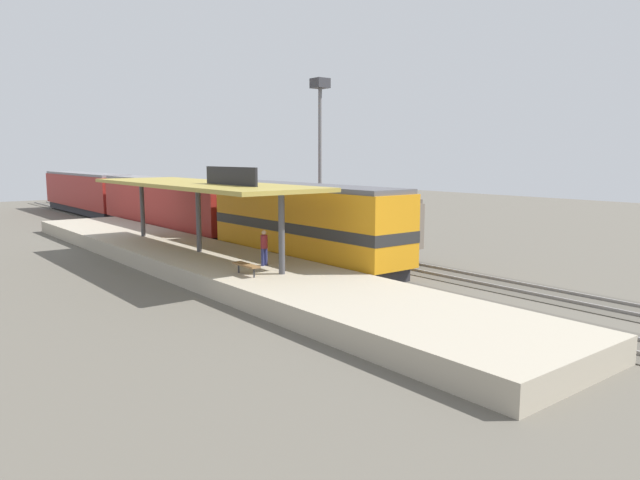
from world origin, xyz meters
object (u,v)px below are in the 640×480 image
at_px(platform_bench, 246,265).
at_px(freight_car, 338,222).
at_px(passenger_carriage_front, 167,205).
at_px(locomotive, 304,224).
at_px(passenger_carriage_rear, 86,192).
at_px(person_waiting, 264,246).
at_px(light_mast, 320,125).

height_order(platform_bench, freight_car, freight_car).
xyz_separation_m(passenger_carriage_front, freight_car, (4.60, -15.46, -0.34)).
bearing_deg(locomotive, passenger_carriage_rear, 90.00).
bearing_deg(passenger_carriage_rear, person_waiting, -95.69).
distance_m(platform_bench, person_waiting, 2.45).
xyz_separation_m(freight_car, light_mast, (3.20, 5.84, 6.43)).
distance_m(locomotive, freight_car, 5.27).
distance_m(passenger_carriage_front, person_waiting, 20.73).
xyz_separation_m(freight_car, person_waiting, (-8.70, -4.85, -0.12)).
xyz_separation_m(passenger_carriage_rear, freight_car, (4.60, -36.26, -0.34)).
bearing_deg(light_mast, person_waiting, -138.05).
relative_size(locomotive, person_waiting, 8.44).
height_order(platform_bench, passenger_carriage_rear, passenger_carriage_rear).
distance_m(light_mast, person_waiting, 17.29).
height_order(passenger_carriage_front, passenger_carriage_rear, same).
bearing_deg(freight_car, light_mast, 61.29).
height_order(platform_bench, locomotive, locomotive).
distance_m(platform_bench, freight_car, 12.36).
xyz_separation_m(passenger_carriage_front, light_mast, (7.80, -9.62, 6.08)).
bearing_deg(platform_bench, person_waiting, 37.59).
relative_size(passenger_carriage_rear, freight_car, 1.67).
bearing_deg(passenger_carriage_rear, locomotive, -90.00).
bearing_deg(person_waiting, light_mast, 41.95).
height_order(passenger_carriage_front, person_waiting, passenger_carriage_front).
xyz_separation_m(light_mast, person_waiting, (-11.90, -10.70, -6.54)).
distance_m(platform_bench, locomotive, 7.17).
xyz_separation_m(passenger_carriage_front, passenger_carriage_rear, (0.00, 20.80, 0.00)).
bearing_deg(platform_bench, passenger_carriage_front, 74.60).
bearing_deg(platform_bench, locomotive, 32.20).
bearing_deg(passenger_carriage_front, locomotive, -90.00).
xyz_separation_m(locomotive, person_waiting, (-4.10, -2.32, -0.56)).
bearing_deg(person_waiting, locomotive, 29.46).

